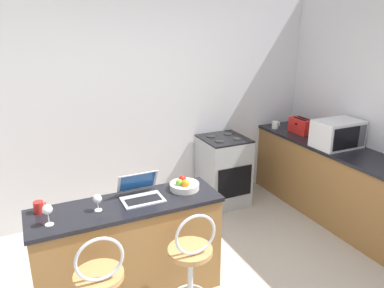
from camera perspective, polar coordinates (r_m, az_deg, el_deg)
The scene contains 13 objects.
wall_back at distance 4.48m, azimuth -9.11°, elevation 5.38°, with size 12.00×0.06×2.60m.
breakfast_bar at distance 3.31m, azimuth -9.49°, elevation -15.78°, with size 1.54×0.48×0.89m.
counter_right at distance 4.71m, azimuth 22.30°, elevation -6.15°, with size 0.60×2.73×0.89m.
bar_stool_far at distance 3.01m, azimuth -0.13°, elevation -18.94°, with size 0.40×0.40×1.00m.
laptop at distance 3.15m, azimuth -7.87°, elevation -7.20°, with size 0.34×0.30×0.21m.
microwave at distance 4.62m, azimuth 21.30°, elevation 1.47°, with size 0.53×0.36×0.31m.
toaster at distance 5.06m, azimuth 16.31°, elevation 2.68°, with size 0.19×0.32×0.19m.
stove_range at distance 4.84m, azimuth 4.79°, elevation -4.08°, with size 0.55×0.58×0.90m.
mug_white at distance 5.20m, azimuth 12.59°, elevation 2.86°, with size 0.11×0.09×0.10m.
fruit_bowl at distance 3.27m, azimuth -1.20°, elevation -6.30°, with size 0.26×0.26×0.11m.
wine_glass_tall at distance 2.89m, azimuth -21.17°, elevation -9.38°, with size 0.07×0.07×0.16m.
wine_glass_short at distance 2.99m, azimuth -14.22°, elevation -8.19°, with size 0.07×0.07×0.14m.
mug_red at distance 3.12m, azimuth -22.27°, elevation -8.88°, with size 0.09×0.08×0.09m.
Camera 1 is at (-1.19, -1.97, 2.29)m, focal length 35.00 mm.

